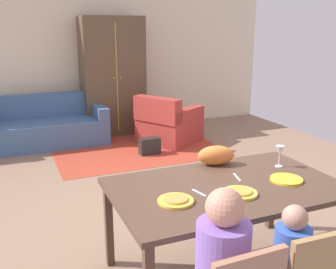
% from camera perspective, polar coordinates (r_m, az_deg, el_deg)
% --- Properties ---
extents(ground_plane, '(7.14, 6.35, 0.02)m').
position_cam_1_polar(ground_plane, '(4.77, -2.33, -8.40)').
color(ground_plane, '#8B6C55').
extents(back_wall, '(7.14, 0.10, 2.70)m').
position_cam_1_polar(back_wall, '(7.50, -11.33, 10.81)').
color(back_wall, beige).
rests_on(back_wall, ground_plane).
extents(dining_table, '(1.73, 1.06, 0.76)m').
position_cam_1_polar(dining_table, '(3.04, 8.50, -8.47)').
color(dining_table, '#51382A').
rests_on(dining_table, ground_plane).
extents(plate_near_man, '(0.25, 0.25, 0.02)m').
position_cam_1_polar(plate_near_man, '(2.71, 1.12, -9.64)').
color(plate_near_man, yellow).
rests_on(plate_near_man, dining_table).
extents(pizza_near_man, '(0.17, 0.17, 0.01)m').
position_cam_1_polar(pizza_near_man, '(2.70, 1.12, -9.35)').
color(pizza_near_man, '#E09241').
rests_on(pizza_near_man, plate_near_man).
extents(plate_near_child, '(0.25, 0.25, 0.02)m').
position_cam_1_polar(plate_near_child, '(2.87, 10.43, -8.39)').
color(plate_near_child, yellow).
rests_on(plate_near_child, dining_table).
extents(pizza_near_child, '(0.17, 0.17, 0.01)m').
position_cam_1_polar(pizza_near_child, '(2.87, 10.45, -8.11)').
color(pizza_near_child, gold).
rests_on(pizza_near_child, plate_near_child).
extents(plate_near_woman, '(0.25, 0.25, 0.02)m').
position_cam_1_polar(plate_near_woman, '(3.20, 16.86, -6.28)').
color(plate_near_woman, yellow).
rests_on(plate_near_woman, dining_table).
extents(wine_glass, '(0.07, 0.07, 0.19)m').
position_cam_1_polar(wine_glass, '(3.45, 15.98, -2.44)').
color(wine_glass, silver).
rests_on(wine_glass, dining_table).
extents(fork, '(0.05, 0.15, 0.01)m').
position_cam_1_polar(fork, '(2.86, 4.56, -8.46)').
color(fork, silver).
rests_on(fork, dining_table).
extents(knife, '(0.05, 0.17, 0.01)m').
position_cam_1_polar(knife, '(3.17, 10.04, -6.16)').
color(knife, silver).
rests_on(knife, dining_table).
extents(cat, '(0.35, 0.24, 0.17)m').
position_cam_1_polar(cat, '(3.41, 7.01, -3.03)').
color(cat, orange).
rests_on(cat, dining_table).
extents(area_rug, '(2.60, 1.80, 0.01)m').
position_cam_1_polar(area_rug, '(6.35, -4.58, -2.15)').
color(area_rug, '#AA3B28').
rests_on(area_rug, ground_plane).
extents(couch, '(1.99, 0.86, 0.82)m').
position_cam_1_polar(couch, '(6.83, -17.51, 1.03)').
color(couch, '#41618D').
rests_on(couch, ground_plane).
extents(armchair, '(1.17, 1.17, 0.82)m').
position_cam_1_polar(armchair, '(6.63, -0.03, 1.48)').
color(armchair, '#A6352E').
rests_on(armchair, ground_plane).
extents(armoire, '(1.10, 0.59, 2.10)m').
position_cam_1_polar(armoire, '(7.22, -8.06, 8.40)').
color(armoire, brown).
rests_on(armoire, ground_plane).
extents(handbag, '(0.32, 0.16, 0.26)m').
position_cam_1_polar(handbag, '(6.08, -2.68, -1.68)').
color(handbag, '#262423').
rests_on(handbag, ground_plane).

